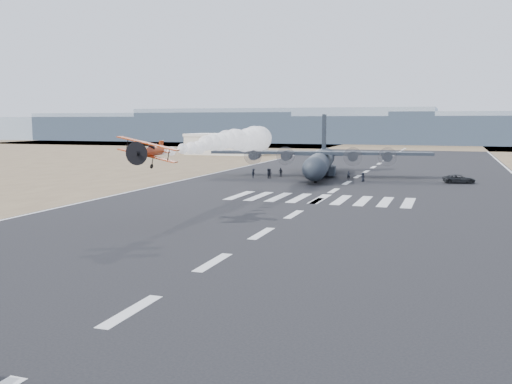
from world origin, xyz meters
The scene contains 20 objects.
ground centered at (0.00, 0.00, 0.00)m, with size 500.00×500.00×0.00m, color black.
scrub_far centered at (0.00, 230.00, 0.00)m, with size 500.00×80.00×0.00m, color brown.
runway_markings centered at (0.00, 60.00, 0.01)m, with size 60.00×260.00×0.01m, color silver, non-canonical shape.
ridge_seg_a centered at (-195.00, 260.00, 6.50)m, with size 150.00×50.00×13.00m, color gray.
ridge_seg_b centered at (-130.00, 260.00, 7.50)m, with size 150.00×50.00×15.00m, color gray.
ridge_seg_c centered at (-65.00, 260.00, 8.50)m, with size 150.00×50.00×17.00m, color gray.
ridge_seg_d centered at (0.00, 260.00, 6.50)m, with size 150.00×50.00×13.00m, color gray.
hangar_left centered at (-52.00, 145.00, 3.41)m, with size 24.50×14.50×6.70m.
aerobatic_biplane centered at (-13.22, 25.73, 7.68)m, with size 6.74×6.11×3.24m.
smoke_trail centered at (-14.16, 57.80, 7.97)m, with size 4.29×39.50×4.29m.
transport_aircraft centered at (-7.17, 82.51, 3.15)m, with size 42.37×34.74×12.23m.
support_vehicle centered at (18.68, 77.81, 0.75)m, with size 2.50×5.42×1.51m, color black.
crew_a centered at (-0.67, 77.48, 0.81)m, with size 0.59×0.48×1.62m, color black.
crew_b centered at (-15.26, 75.32, 0.90)m, with size 0.87×0.54×1.80m, color black.
crew_c centered at (-18.60, 75.26, 0.88)m, with size 1.14×0.53×1.76m, color black.
crew_d centered at (-14.31, 79.16, 0.87)m, with size 1.02×0.52×1.74m, color black.
crew_e centered at (2.33, 75.00, 0.82)m, with size 0.81×0.49×1.65m, color black.
crew_f centered at (-15.63, 75.40, 0.94)m, with size 1.74×0.56×1.87m, color black.
crew_g centered at (-4.91, 78.74, 0.90)m, with size 0.65×0.54×1.79m, color black.
crew_h centered at (-7.34, 78.46, 0.84)m, with size 0.81×0.50×1.67m, color black.
Camera 1 is at (17.04, -27.62, 10.88)m, focal length 40.00 mm.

